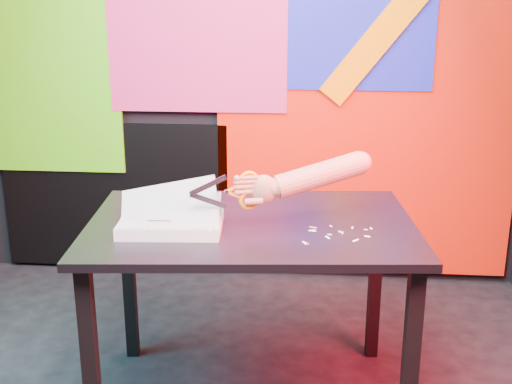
# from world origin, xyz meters

# --- Properties ---
(room) EXTENTS (3.01, 3.01, 2.71)m
(room) POSITION_xyz_m (0.00, 0.00, 1.35)
(room) COLOR black
(room) RESTS_ON ground
(backdrop) EXTENTS (2.88, 0.05, 2.08)m
(backdrop) POSITION_xyz_m (0.06, 1.46, 0.96)
(backdrop) COLOR red
(backdrop) RESTS_ON ground
(work_table) EXTENTS (1.25, 0.89, 0.75)m
(work_table) POSITION_xyz_m (0.15, 0.26, 0.66)
(work_table) COLOR black
(work_table) RESTS_ON ground
(printout_stack) EXTENTS (0.39, 0.29, 0.19)m
(printout_stack) POSITION_xyz_m (-0.12, 0.16, 0.77)
(printout_stack) COLOR silver
(printout_stack) RESTS_ON work_table
(scissors) EXTENTS (0.24, 0.08, 0.14)m
(scissors) POSITION_xyz_m (0.13, 0.18, 0.89)
(scissors) COLOR #ACB0BE
(scissors) RESTS_ON printout_stack
(hand_forearm) EXTENTS (0.47, 0.19, 0.17)m
(hand_forearm) POSITION_xyz_m (0.36, 0.26, 0.93)
(hand_forearm) COLOR #B66D55
(hand_forearm) RESTS_ON work_table
(paper_clippings) EXTENTS (0.25, 0.20, 0.00)m
(paper_clippings) POSITION_xyz_m (0.45, 0.16, 0.75)
(paper_clippings) COLOR beige
(paper_clippings) RESTS_ON work_table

